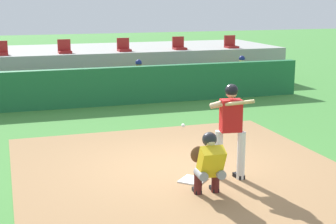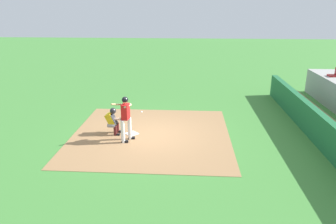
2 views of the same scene
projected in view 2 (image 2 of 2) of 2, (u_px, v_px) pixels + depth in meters
The scene contains 7 objects.
ground_plane at pixel (151, 135), 12.98m from camera, with size 80.00×80.00×0.00m, color #428438.
dirt_infield at pixel (151, 134), 12.98m from camera, with size 6.40×6.40×0.01m, color #9E754C.
home_plate at pixel (132, 134), 13.02m from camera, with size 0.44×0.44×0.02m, color white.
batter_at_plate at pixel (126, 116), 12.05m from camera, with size 0.65×0.80×1.80m.
catcher_crouched at pixel (114, 120), 12.88m from camera, with size 0.50×1.53×1.13m.
dugout_wall at pixel (315, 125), 12.39m from camera, with size 13.00×0.30×1.20m, color #1E6638.
stadium_seat_0 at pixel (335, 74), 17.03m from camera, with size 0.46×0.46×0.48m.
Camera 2 is at (11.92, 1.48, 5.06)m, focal length 33.70 mm.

